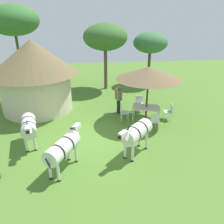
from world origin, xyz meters
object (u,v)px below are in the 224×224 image
(zebra_by_umbrella, at_px, (136,133))
(acacia_tree_left_background, at_px, (13,20))
(guest_beside_umbrella, at_px, (119,97))
(guest_behind_table, at_px, (119,97))
(patio_chair_near_hut, at_px, (169,111))
(patio_dining_table, at_px, (146,108))
(zebra_toward_hut, at_px, (63,148))
(acacia_tree_far_lawn, at_px, (150,43))
(thatched_hut, at_px, (34,72))
(shade_umbrella, at_px, (149,73))
(acacia_tree_right_background, at_px, (105,37))
(zebra_nearest_camera, at_px, (29,126))
(patio_chair_near_lawn, at_px, (154,121))
(patio_chair_east_end, at_px, (123,111))
(patio_chair_west_end, at_px, (140,102))

(zebra_by_umbrella, xyz_separation_m, acacia_tree_left_background, (-6.95, 10.35, 3.97))
(zebra_by_umbrella, bearing_deg, guest_beside_umbrella, -45.86)
(guest_beside_umbrella, bearing_deg, zebra_by_umbrella, -25.63)
(guest_beside_umbrella, distance_m, guest_behind_table, 0.06)
(patio_chair_near_hut, distance_m, guest_behind_table, 2.94)
(guest_behind_table, bearing_deg, patio_dining_table, -111.35)
(zebra_toward_hut, bearing_deg, guest_behind_table, 89.13)
(patio_dining_table, relative_size, acacia_tree_far_lawn, 0.41)
(thatched_hut, xyz_separation_m, zebra_toward_hut, (2.04, -6.13, -1.37))
(patio_chair_near_hut, xyz_separation_m, zebra_toward_hut, (-5.39, -3.81, 0.41))
(patio_chair_near_hut, bearing_deg, acacia_tree_far_lawn, 0.64)
(shade_umbrella, height_order, acacia_tree_far_lawn, acacia_tree_far_lawn)
(acacia_tree_right_background, bearing_deg, zebra_nearest_camera, -116.91)
(guest_beside_umbrella, bearing_deg, zebra_nearest_camera, -81.16)
(patio_chair_near_hut, xyz_separation_m, zebra_by_umbrella, (-2.55, -3.13, 0.48))
(guest_behind_table, bearing_deg, patio_chair_near_lawn, -131.86)
(patio_chair_east_end, height_order, zebra_by_umbrella, zebra_by_umbrella)
(zebra_by_umbrella, relative_size, acacia_tree_right_background, 0.36)
(zebra_nearest_camera, height_order, acacia_tree_far_lawn, acacia_tree_far_lawn)
(acacia_tree_far_lawn, bearing_deg, zebra_nearest_camera, -130.90)
(guest_behind_table, relative_size, acacia_tree_right_background, 0.35)
(shade_umbrella, bearing_deg, patio_chair_east_end, 177.68)
(patio_chair_near_lawn, xyz_separation_m, acacia_tree_far_lawn, (1.83, 8.08, 2.78))
(patio_dining_table, distance_m, acacia_tree_left_background, 11.69)
(acacia_tree_far_lawn, bearing_deg, acacia_tree_left_background, 178.39)
(acacia_tree_left_background, bearing_deg, guest_behind_table, -41.44)
(patio_chair_near_hut, distance_m, patio_chair_west_end, 1.94)
(acacia_tree_right_background, bearing_deg, guest_behind_table, -86.19)
(shade_umbrella, bearing_deg, patio_chair_near_hut, -5.97)
(shade_umbrella, bearing_deg, guest_beside_umbrella, 141.26)
(patio_chair_west_end, xyz_separation_m, acacia_tree_left_background, (-8.15, 5.82, 4.45))
(patio_dining_table, distance_m, patio_chair_east_end, 1.28)
(zebra_toward_hut, bearing_deg, patio_chair_near_lawn, 60.32)
(patio_chair_west_end, distance_m, patio_chair_near_lawn, 2.55)
(patio_dining_table, height_order, patio_chair_near_hut, patio_chair_near_hut)
(patio_chair_east_end, xyz_separation_m, acacia_tree_far_lawn, (3.19, 6.76, 2.78))
(thatched_hut, bearing_deg, shade_umbrella, -19.54)
(patio_chair_near_lawn, height_order, acacia_tree_far_lawn, acacia_tree_far_lawn)
(thatched_hut, bearing_deg, patio_chair_near_hut, -17.34)
(patio_chair_near_lawn, bearing_deg, patio_chair_west_end, 89.79)
(patio_chair_east_end, xyz_separation_m, zebra_by_umbrella, (-0.01, -3.31, 0.48))
(shade_umbrella, bearing_deg, guest_behind_table, 142.76)
(zebra_nearest_camera, bearing_deg, zebra_toward_hut, 117.92)
(zebra_nearest_camera, distance_m, zebra_by_umbrella, 4.64)
(zebra_nearest_camera, bearing_deg, guest_behind_table, -157.55)
(patio_chair_east_end, height_order, acacia_tree_far_lawn, acacia_tree_far_lawn)
(zebra_nearest_camera, distance_m, acacia_tree_right_background, 9.41)
(guest_behind_table, height_order, acacia_tree_right_background, acacia_tree_right_background)
(patio_chair_near_lawn, relative_size, acacia_tree_right_background, 0.19)
(patio_chair_east_end, xyz_separation_m, acacia_tree_right_background, (-0.43, 5.88, 3.33))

